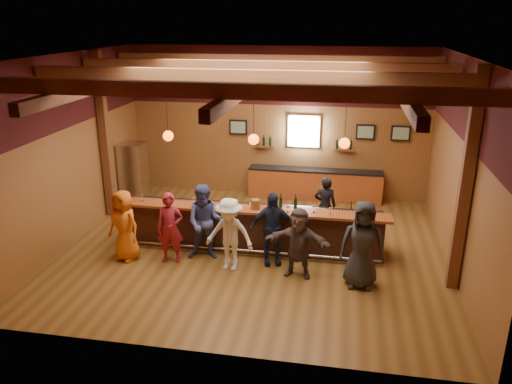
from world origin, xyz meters
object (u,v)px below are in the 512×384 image
at_px(customer_white, 229,234).
at_px(bartender, 325,206).
at_px(bar_counter, 256,227).
at_px(customer_brown, 298,243).
at_px(bottle_a, 281,202).
at_px(customer_redvest, 170,228).
at_px(back_bar_cabinet, 315,184).
at_px(customer_navy, 272,229).
at_px(customer_denim, 205,222).
at_px(customer_orange, 124,225).
at_px(customer_dark, 362,245).
at_px(stainless_fridge, 134,173).
at_px(ice_bucket, 255,204).

height_order(customer_white, bartender, customer_white).
relative_size(bar_counter, customer_white, 3.80).
relative_size(customer_brown, bottle_a, 4.39).
xyz_separation_m(customer_redvest, customer_white, (1.39, -0.12, 0.01)).
bearing_deg(customer_white, back_bar_cabinet, 79.41).
distance_m(customer_redvest, customer_navy, 2.27).
bearing_deg(customer_brown, bartender, 85.68).
bearing_deg(back_bar_cabinet, customer_denim, -116.70).
height_order(customer_navy, bottle_a, customer_navy).
relative_size(customer_orange, customer_denim, 0.93).
height_order(customer_redvest, bartender, customer_redvest).
distance_m(customer_orange, bottle_a, 3.59).
bearing_deg(customer_orange, customer_dark, 15.22).
bearing_deg(customer_brown, customer_navy, 151.47).
bearing_deg(customer_orange, stainless_fridge, 128.21).
relative_size(customer_orange, customer_dark, 0.89).
bearing_deg(bar_counter, customer_denim, -141.75).
distance_m(stainless_fridge, customer_dark, 7.65).
distance_m(stainless_fridge, customer_brown, 6.44).
bearing_deg(customer_brown, customer_redvest, -176.38).
bearing_deg(customer_white, bottle_a, 54.08).
distance_m(customer_dark, bottle_a, 2.26).
distance_m(customer_denim, customer_brown, 2.21).
bearing_deg(customer_brown, customer_dark, -1.71).
height_order(customer_brown, ice_bucket, customer_brown).
bearing_deg(customer_navy, customer_denim, 162.27).
height_order(customer_redvest, customer_dark, customer_dark).
distance_m(bartender, bottle_a, 1.65).
distance_m(stainless_fridge, customer_navy, 5.65).
xyz_separation_m(stainless_fridge, customer_redvest, (2.37, -3.54, -0.08)).
distance_m(back_bar_cabinet, customer_denim, 4.91).
bearing_deg(bottle_a, bartender, 51.46).
bearing_deg(customer_redvest, customer_brown, -11.93).
height_order(bar_counter, stainless_fridge, stainless_fridge).
distance_m(stainless_fridge, customer_white, 5.25).
bearing_deg(stainless_fridge, customer_redvest, -56.26).
bearing_deg(bar_counter, bottle_a, -16.01).
height_order(customer_denim, ice_bucket, customer_denim).
distance_m(customer_redvest, customer_brown, 2.90).
relative_size(customer_redvest, customer_dark, 0.88).
xyz_separation_m(back_bar_cabinet, customer_redvest, (-2.93, -4.66, 0.35)).
bearing_deg(customer_dark, stainless_fridge, 148.46).
height_order(customer_orange, customer_redvest, customer_orange).
xyz_separation_m(customer_denim, customer_dark, (3.47, -0.65, 0.04)).
bearing_deg(customer_orange, customer_white, 17.02).
relative_size(customer_navy, customer_dark, 0.91).
bearing_deg(bartender, customer_redvest, 32.12).
distance_m(stainless_fridge, customer_orange, 3.83).
bearing_deg(customer_orange, bar_counter, 40.72).
xyz_separation_m(customer_redvest, bartender, (3.35, 2.15, -0.06)).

